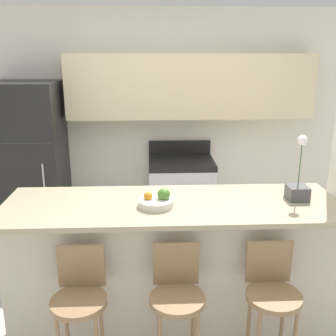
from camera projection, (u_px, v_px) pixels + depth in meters
ground_plane at (172, 328)px, 3.07m from camera, size 14.00×14.00×0.00m
wall_back at (174, 108)px, 4.50m from camera, size 5.60×0.38×2.55m
counter_bar at (172, 268)px, 2.92m from camera, size 2.39×0.76×1.05m
refrigerator at (30, 165)px, 4.29m from camera, size 0.73×0.70×1.78m
stove_range at (181, 198)px, 4.53m from camera, size 0.73×0.60×1.07m
bar_stool_left at (80, 302)px, 2.37m from camera, size 0.34×0.34×0.95m
bar_stool_mid at (177, 299)px, 2.39m from camera, size 0.34×0.34×0.95m
bar_stool_right at (272, 297)px, 2.42m from camera, size 0.34×0.34×0.95m
orchid_vase at (298, 185)px, 2.81m from camera, size 0.14×0.14×0.47m
fruit_bowl at (157, 201)px, 2.71m from camera, size 0.25×0.25×0.12m
trash_bin at (84, 232)px, 4.29m from camera, size 0.28×0.28×0.38m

